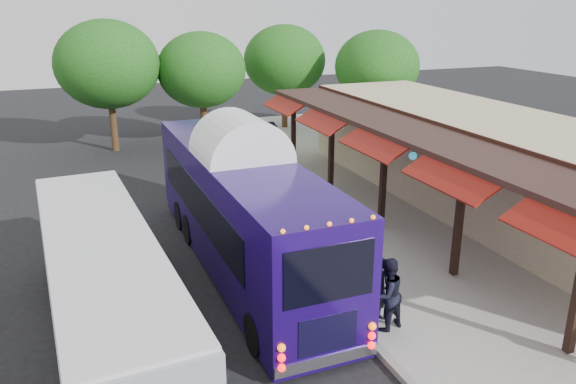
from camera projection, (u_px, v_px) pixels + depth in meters
name	position (u px, v px, depth m)	size (l,w,h in m)	color
ground	(333.00, 306.00, 14.59)	(90.00, 90.00, 0.00)	black
sidewalk	(410.00, 224.00, 19.83)	(10.00, 40.00, 0.15)	#9E9B93
curb	(280.00, 245.00, 18.11)	(0.20, 40.00, 0.16)	gray
station_shelter	(493.00, 166.00, 20.45)	(8.15, 20.00, 3.60)	tan
coach_bus	(242.00, 205.00, 16.18)	(2.53, 11.47, 3.65)	#1B0755
city_bus	(105.00, 287.00, 12.41)	(2.80, 10.30, 2.74)	#96999E
ped_a	(379.00, 289.00, 13.37)	(0.62, 0.41, 1.71)	black
ped_b	(387.00, 294.00, 13.06)	(0.87, 0.68, 1.79)	black
ped_c	(273.00, 189.00, 20.87)	(0.90, 0.38, 1.54)	black
ped_d	(271.00, 140.00, 27.77)	(1.17, 0.67, 1.80)	black
tree_left	(202.00, 70.00, 30.11)	(4.75, 4.75, 6.08)	#382314
tree_mid	(285.00, 60.00, 33.65)	(4.92, 4.92, 6.30)	#382314
tree_right	(377.00, 67.00, 31.60)	(4.76, 4.76, 6.09)	#382314
tree_far	(107.00, 64.00, 28.52)	(5.28, 5.28, 6.76)	#382314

